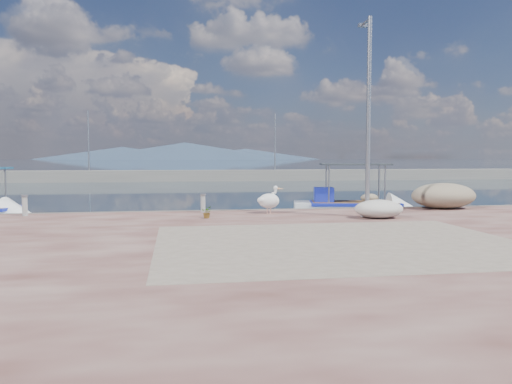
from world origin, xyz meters
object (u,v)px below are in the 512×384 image
object	(u,v)px
lamp_post	(368,124)
bollard_near	(203,202)
boat_right	(353,209)
pelican	(269,200)

from	to	relation	value
lamp_post	bollard_near	distance (m)	6.80
boat_right	bollard_near	xyz separation A→B (m)	(-7.06, -2.78, 0.68)
lamp_post	pelican	bearing A→B (deg)	154.76
boat_right	lamp_post	size ratio (longest dim) A/B	0.85
bollard_near	boat_right	bearing A→B (deg)	21.53
boat_right	pelican	xyz separation A→B (m)	(-4.61, -3.54, 0.78)
pelican	bollard_near	distance (m)	2.56
pelican	lamp_post	distance (m)	4.57
boat_right	lamp_post	bearing A→B (deg)	-92.78
pelican	lamp_post	xyz separation A→B (m)	(3.25, -1.53, 2.81)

